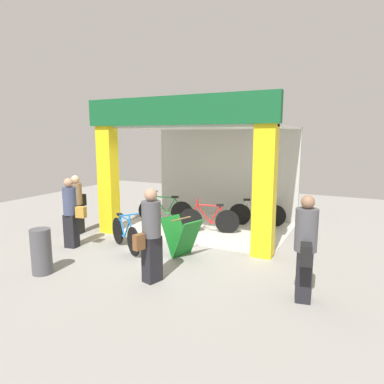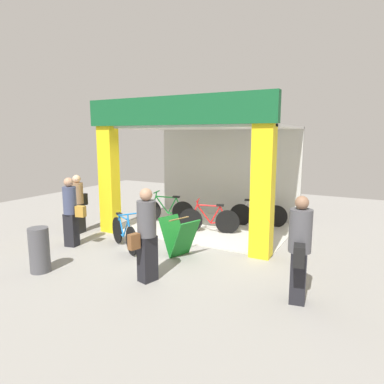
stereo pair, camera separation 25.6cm
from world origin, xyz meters
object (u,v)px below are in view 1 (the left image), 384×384
(bicycle_inside_1, at_px, (209,220))
(bicycle_parked_0, at_px, (125,234))
(pedestrian_0, at_px, (151,234))
(pedestrian_3, at_px, (77,204))
(sandwich_board_sign, at_px, (181,237))
(pedestrian_1, at_px, (305,248))
(bicycle_inside_0, at_px, (257,214))
(bicycle_inside_2, at_px, (165,210))
(pedestrian_2, at_px, (71,212))
(trash_bin, at_px, (41,251))

(bicycle_inside_1, height_order, bicycle_parked_0, bicycle_inside_1)
(pedestrian_0, height_order, pedestrian_3, pedestrian_0)
(sandwich_board_sign, distance_m, pedestrian_1, 2.92)
(sandwich_board_sign, bearing_deg, pedestrian_1, -19.25)
(bicycle_inside_0, bearing_deg, pedestrian_1, -64.83)
(bicycle_inside_0, bearing_deg, bicycle_inside_1, -127.70)
(bicycle_inside_2, relative_size, pedestrian_2, 1.02)
(sandwich_board_sign, relative_size, pedestrian_0, 0.53)
(bicycle_inside_2, height_order, pedestrian_1, pedestrian_1)
(pedestrian_2, relative_size, trash_bin, 1.88)
(bicycle_inside_1, xyz_separation_m, sandwich_board_sign, (0.17, -1.90, 0.06))
(bicycle_inside_1, xyz_separation_m, pedestrian_1, (2.90, -2.85, 0.52))
(bicycle_inside_2, bearing_deg, pedestrian_2, -105.09)
(pedestrian_1, xyz_separation_m, pedestrian_3, (-6.04, 1.23, -0.08))
(pedestrian_0, distance_m, pedestrian_3, 3.86)
(bicycle_inside_0, xyz_separation_m, bicycle_parked_0, (-2.17, -3.36, -0.00))
(bicycle_inside_2, xyz_separation_m, bicycle_parked_0, (0.42, -2.51, -0.02))
(pedestrian_1, bearing_deg, trash_bin, -166.63)
(bicycle_inside_0, relative_size, trash_bin, 1.81)
(pedestrian_1, bearing_deg, pedestrian_2, 176.68)
(pedestrian_0, bearing_deg, bicycle_inside_1, 95.64)
(pedestrian_3, bearing_deg, sandwich_board_sign, -4.71)
(pedestrian_2, bearing_deg, sandwich_board_sign, 13.97)
(bicycle_parked_0, bearing_deg, bicycle_inside_1, 60.28)
(pedestrian_0, distance_m, trash_bin, 2.22)
(bicycle_inside_0, relative_size, bicycle_parked_0, 1.12)
(pedestrian_2, bearing_deg, bicycle_inside_2, 74.91)
(bicycle_inside_0, height_order, bicycle_inside_1, bicycle_inside_1)
(bicycle_inside_0, height_order, bicycle_parked_0, bicycle_inside_0)
(bicycle_inside_1, xyz_separation_m, bicycle_inside_2, (-1.62, 0.41, 0.01))
(bicycle_parked_0, distance_m, pedestrian_1, 4.20)
(bicycle_inside_1, bearing_deg, bicycle_inside_2, 165.75)
(bicycle_inside_2, height_order, pedestrian_3, pedestrian_3)
(pedestrian_1, bearing_deg, pedestrian_3, 168.54)
(bicycle_inside_1, distance_m, pedestrian_3, 3.57)
(bicycle_inside_1, xyz_separation_m, pedestrian_0, (0.33, -3.31, 0.52))
(bicycle_inside_0, distance_m, pedestrian_3, 5.04)
(bicycle_inside_2, distance_m, pedestrian_3, 2.58)
(bicycle_inside_2, xyz_separation_m, pedestrian_2, (-0.80, -2.95, 0.47))
(trash_bin, bearing_deg, bicycle_inside_1, 66.11)
(bicycle_inside_0, distance_m, bicycle_parked_0, 4.00)
(pedestrian_0, relative_size, pedestrian_1, 1.00)
(pedestrian_2, relative_size, pedestrian_3, 1.04)
(bicycle_inside_2, height_order, sandwich_board_sign, bicycle_inside_2)
(pedestrian_3, bearing_deg, bicycle_parked_0, -13.85)
(bicycle_parked_0, height_order, pedestrian_0, pedestrian_0)
(bicycle_inside_1, bearing_deg, pedestrian_2, -133.53)
(bicycle_parked_0, relative_size, sandwich_board_sign, 1.55)
(bicycle_inside_1, height_order, pedestrian_0, pedestrian_0)
(sandwich_board_sign, height_order, pedestrian_3, pedestrian_3)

